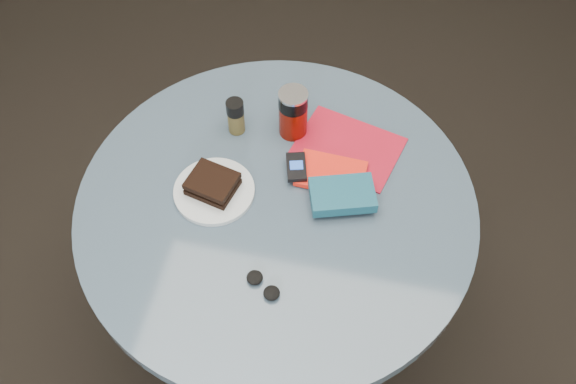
% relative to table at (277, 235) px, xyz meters
% --- Properties ---
extents(ground, '(4.00, 4.00, 0.00)m').
position_rel_table_xyz_m(ground, '(0.00, 0.00, -0.59)').
color(ground, black).
rests_on(ground, ground).
extents(table, '(1.00, 1.00, 0.75)m').
position_rel_table_xyz_m(table, '(0.00, 0.00, 0.00)').
color(table, black).
rests_on(table, ground).
extents(plate, '(0.21, 0.21, 0.01)m').
position_rel_table_xyz_m(plate, '(-0.16, -0.01, 0.17)').
color(plate, silver).
rests_on(plate, table).
extents(sandwich, '(0.13, 0.12, 0.04)m').
position_rel_table_xyz_m(sandwich, '(-0.16, -0.00, 0.20)').
color(sandwich, black).
rests_on(sandwich, plate).
extents(soda_can, '(0.09, 0.09, 0.14)m').
position_rel_table_xyz_m(soda_can, '(-0.01, 0.23, 0.24)').
color(soda_can, '#600D04').
rests_on(soda_can, table).
extents(pepper_grinder, '(0.06, 0.06, 0.11)m').
position_rel_table_xyz_m(pepper_grinder, '(-0.16, 0.21, 0.22)').
color(pepper_grinder, '#483F1E').
rests_on(pepper_grinder, table).
extents(magazine, '(0.31, 0.26, 0.00)m').
position_rel_table_xyz_m(magazine, '(0.15, 0.21, 0.17)').
color(magazine, maroon).
rests_on(magazine, table).
extents(red_book, '(0.18, 0.12, 0.01)m').
position_rel_table_xyz_m(red_book, '(0.12, 0.11, 0.18)').
color(red_book, red).
rests_on(red_book, magazine).
extents(novel, '(0.18, 0.14, 0.03)m').
position_rel_table_xyz_m(novel, '(0.16, 0.03, 0.20)').
color(novel, navy).
rests_on(novel, red_book).
extents(mp3_player, '(0.07, 0.10, 0.02)m').
position_rel_table_xyz_m(mp3_player, '(0.03, 0.10, 0.19)').
color(mp3_player, black).
rests_on(mp3_player, red_book).
extents(headphones, '(0.10, 0.08, 0.02)m').
position_rel_table_xyz_m(headphones, '(0.02, -0.24, 0.17)').
color(headphones, black).
rests_on(headphones, table).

